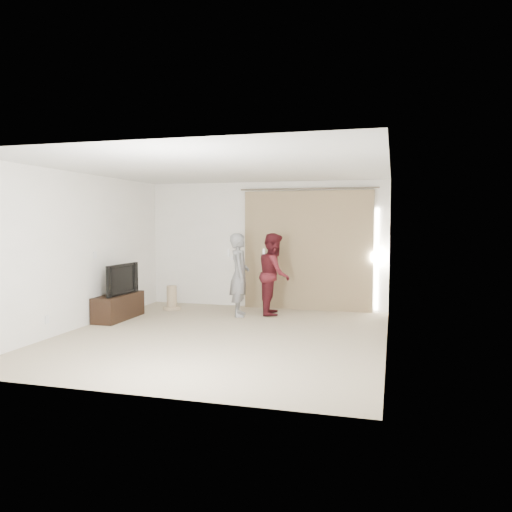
# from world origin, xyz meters

# --- Properties ---
(floor) EXTENTS (5.50, 5.50, 0.00)m
(floor) POSITION_xyz_m (0.00, 0.00, 0.00)
(floor) COLOR #BFAD8F
(floor) RESTS_ON ground
(wall_back) EXTENTS (5.00, 0.04, 2.60)m
(wall_back) POSITION_xyz_m (0.00, 2.75, 1.30)
(wall_back) COLOR white
(wall_back) RESTS_ON ground
(wall_left) EXTENTS (0.04, 5.50, 2.60)m
(wall_left) POSITION_xyz_m (-2.50, -0.00, 1.30)
(wall_left) COLOR white
(wall_left) RESTS_ON ground
(ceiling) EXTENTS (5.00, 5.50, 0.01)m
(ceiling) POSITION_xyz_m (0.00, 0.00, 2.60)
(ceiling) COLOR silver
(ceiling) RESTS_ON wall_back
(curtain) EXTENTS (2.80, 0.11, 2.46)m
(curtain) POSITION_xyz_m (0.91, 2.68, 1.20)
(curtain) COLOR tan
(curtain) RESTS_ON ground
(tv_console) EXTENTS (0.41, 1.19, 0.46)m
(tv_console) POSITION_xyz_m (-2.27, 0.78, 0.23)
(tv_console) COLOR black
(tv_console) RESTS_ON ground
(tv) EXTENTS (0.16, 0.98, 0.56)m
(tv) POSITION_xyz_m (-2.27, 0.78, 0.74)
(tv) COLOR black
(tv) RESTS_ON tv_console
(scratching_post) EXTENTS (0.36, 0.36, 0.48)m
(scratching_post) POSITION_xyz_m (-1.76, 1.96, 0.19)
(scratching_post) COLOR #C5B087
(scratching_post) RESTS_ON ground
(person_man) EXTENTS (0.51, 0.65, 1.56)m
(person_man) POSITION_xyz_m (-0.22, 1.67, 0.78)
(person_man) COLOR gray
(person_man) RESTS_ON ground
(person_woman) EXTENTS (0.72, 0.85, 1.57)m
(person_woman) POSITION_xyz_m (0.37, 2.00, 0.78)
(person_woman) COLOR #4E151B
(person_woman) RESTS_ON ground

